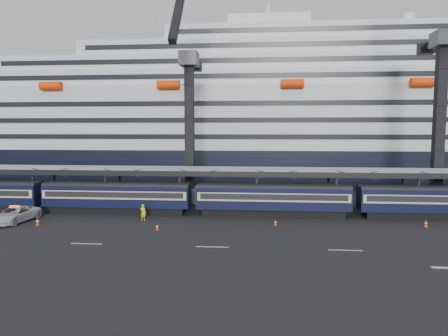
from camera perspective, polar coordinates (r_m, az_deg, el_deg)
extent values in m
plane|color=black|center=(42.23, 18.50, -9.56)|extent=(260.00, 260.00, 0.00)
cube|color=beige|center=(40.55, -19.06, -10.19)|extent=(3.00, 0.15, 0.02)
cube|color=beige|center=(37.44, -1.68, -11.20)|extent=(3.00, 0.15, 0.02)
cube|color=beige|center=(38.04, 16.95, -11.17)|extent=(3.00, 0.15, 0.02)
cube|color=beige|center=(36.57, 29.36, -12.32)|extent=(2.50, 0.40, 0.02)
cube|color=black|center=(53.83, -14.97, -5.74)|extent=(17.48, 2.40, 0.90)
cube|color=black|center=(53.51, -15.02, -3.85)|extent=(19.00, 2.80, 2.70)
cube|color=beige|center=(53.46, -15.03, -3.53)|extent=(18.62, 2.92, 1.05)
cube|color=black|center=(53.46, -15.03, -3.48)|extent=(17.86, 2.98, 0.70)
cube|color=black|center=(53.29, -15.06, -2.26)|extent=(19.00, 2.50, 0.35)
cube|color=black|center=(50.72, 6.94, -6.28)|extent=(17.48, 2.40, 0.90)
cube|color=black|center=(50.39, 6.96, -4.28)|extent=(19.00, 2.80, 2.70)
cube|color=beige|center=(50.34, 6.97, -3.94)|extent=(18.62, 2.92, 1.05)
cube|color=black|center=(50.33, 6.97, -3.88)|extent=(17.86, 2.98, 0.70)
cube|color=black|center=(50.15, 6.98, -2.59)|extent=(19.00, 2.50, 0.35)
cube|color=black|center=(55.21, 28.28, -5.94)|extent=(17.48, 2.40, 0.90)
cube|color=black|center=(54.90, 28.37, -4.09)|extent=(19.00, 2.80, 2.70)
cube|color=beige|center=(54.86, 28.38, -3.78)|extent=(18.62, 2.92, 1.05)
cube|color=black|center=(54.85, 28.39, -3.73)|extent=(17.86, 2.98, 0.70)
cube|color=black|center=(54.69, 28.44, -2.54)|extent=(19.00, 2.50, 0.35)
cube|color=#979A9F|center=(54.79, 15.24, -0.32)|extent=(130.00, 6.00, 0.25)
cube|color=black|center=(51.89, 15.82, -0.98)|extent=(130.00, 0.25, 0.70)
cube|color=black|center=(57.76, 14.70, -0.32)|extent=(130.00, 0.25, 0.70)
cube|color=black|center=(59.63, -25.56, -2.82)|extent=(0.25, 0.25, 5.40)
cube|color=black|center=(64.47, -23.04, -2.13)|extent=(0.25, 0.25, 5.40)
cube|color=black|center=(55.25, -16.56, -3.13)|extent=(0.25, 0.25, 5.40)
cube|color=black|center=(60.44, -14.63, -2.35)|extent=(0.25, 0.25, 5.40)
cube|color=black|center=(52.45, -6.32, -3.39)|extent=(0.25, 0.25, 5.40)
cube|color=black|center=(57.89, -5.25, -2.54)|extent=(0.25, 0.25, 5.40)
cube|color=black|center=(51.46, 4.69, -3.54)|extent=(0.25, 0.25, 5.40)
cube|color=black|center=(57.00, 4.71, -2.66)|extent=(0.25, 0.25, 5.40)
cube|color=black|center=(52.40, 15.71, -3.57)|extent=(0.25, 0.25, 5.40)
cube|color=black|center=(57.85, 14.68, -2.70)|extent=(0.25, 0.25, 5.40)
cube|color=black|center=(55.17, 25.99, -3.47)|extent=(0.25, 0.25, 5.40)
cube|color=black|center=(60.37, 24.08, -2.67)|extent=(0.25, 0.25, 5.40)
cube|color=black|center=(86.50, 11.42, 0.56)|extent=(200.00, 28.00, 7.00)
cube|color=silver|center=(86.23, 11.54, 6.87)|extent=(190.00, 26.88, 12.00)
cube|color=silver|center=(86.75, 11.63, 11.82)|extent=(160.00, 24.64, 3.00)
cube|color=black|center=(74.56, 12.77, 12.86)|extent=(153.60, 0.12, 0.90)
cube|color=silver|center=(87.13, 11.67, 13.78)|extent=(124.00, 21.84, 3.00)
cube|color=black|center=(76.38, 12.67, 14.96)|extent=(119.04, 0.12, 0.90)
cube|color=silver|center=(87.62, 11.71, 15.72)|extent=(90.00, 19.04, 3.00)
cube|color=black|center=(78.30, 12.58, 16.96)|extent=(86.40, 0.12, 0.90)
cube|color=silver|center=(88.21, 11.75, 17.64)|extent=(56.00, 16.24, 3.00)
cube|color=black|center=(80.30, 12.48, 18.86)|extent=(53.76, 0.12, 0.90)
cube|color=silver|center=(88.24, 6.31, 19.38)|extent=(16.00, 12.00, 2.50)
cylinder|color=silver|center=(93.26, 24.76, 18.48)|extent=(2.80, 2.80, 3.00)
cylinder|color=#FF3B08|center=(81.50, -23.47, 10.70)|extent=(4.00, 1.60, 1.60)
cylinder|color=#FF3B08|center=(73.82, -7.93, 11.69)|extent=(4.00, 1.60, 1.60)
cylinder|color=#FF3B08|center=(72.28, 9.72, 11.80)|extent=(4.00, 1.60, 1.60)
cylinder|color=#FF3B08|center=(77.25, 26.51, 10.89)|extent=(4.00, 1.60, 1.60)
cube|color=#515459|center=(60.29, -4.86, -3.85)|extent=(4.50, 4.50, 2.00)
cube|color=black|center=(59.49, -4.94, 5.70)|extent=(1.30, 1.30, 18.00)
cube|color=#515459|center=(60.37, -5.02, 15.23)|extent=(2.60, 3.20, 2.00)
cube|color=black|center=(62.82, -4.62, 14.85)|extent=(0.90, 5.04, 0.90)
cube|color=black|center=(65.24, -4.24, 14.33)|extent=(2.20, 1.60, 1.60)
cube|color=#515459|center=(63.52, 27.94, -3.99)|extent=(4.50, 4.50, 2.00)
cube|color=black|center=(62.78, 28.39, 5.96)|extent=(1.30, 1.30, 20.00)
cube|color=#515459|center=(63.95, 28.85, 15.86)|extent=(2.60, 3.20, 2.00)
cube|color=black|center=(66.49, 27.84, 15.48)|extent=(0.90, 5.60, 0.90)
cube|color=black|center=(69.01, 26.90, 14.95)|extent=(2.20, 1.60, 1.60)
imported|color=#B9BCC1|center=(52.82, -27.69, -5.91)|extent=(3.65, 6.72, 1.79)
imported|color=#F6FC0D|center=(48.57, -11.49, -6.24)|extent=(0.81, 0.64, 1.96)
cube|color=#FF3B08|center=(50.17, -25.08, -7.39)|extent=(0.43, 0.43, 0.05)
cone|color=#FF3B08|center=(50.08, -25.10, -6.91)|extent=(0.37, 0.37, 0.82)
cylinder|color=white|center=(50.08, -25.10, -6.91)|extent=(0.31, 0.31, 0.14)
cube|color=#FF3B08|center=(53.94, -26.39, -6.58)|extent=(0.34, 0.34, 0.04)
cone|color=#FF3B08|center=(53.87, -26.40, -6.23)|extent=(0.28, 0.28, 0.64)
cylinder|color=white|center=(53.87, -26.40, -6.23)|extent=(0.24, 0.24, 0.11)
cube|color=#FF3B08|center=(44.05, -9.51, -8.70)|extent=(0.35, 0.35, 0.04)
cone|color=#FF3B08|center=(43.97, -9.52, -8.25)|extent=(0.30, 0.30, 0.67)
cylinder|color=white|center=(43.97, -9.52, -8.25)|extent=(0.25, 0.25, 0.11)
cube|color=#FF3B08|center=(45.86, 7.37, -8.10)|extent=(0.34, 0.34, 0.04)
cone|color=#FF3B08|center=(45.78, 7.38, -7.69)|extent=(0.29, 0.29, 0.65)
cylinder|color=white|center=(45.78, 7.38, -7.69)|extent=(0.24, 0.24, 0.11)
cube|color=#FF3B08|center=(50.11, 26.87, -7.49)|extent=(0.41, 0.41, 0.04)
cone|color=#FF3B08|center=(50.02, 26.89, -7.03)|extent=(0.34, 0.34, 0.77)
cylinder|color=white|center=(50.02, 26.89, -7.03)|extent=(0.29, 0.29, 0.13)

